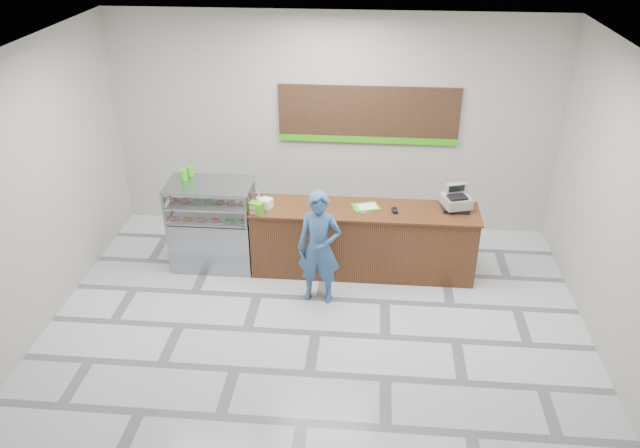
# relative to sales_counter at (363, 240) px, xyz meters

# --- Properties ---
(floor) EXTENTS (7.00, 7.00, 0.00)m
(floor) POSITION_rel_sales_counter_xyz_m (-0.55, -1.55, -0.52)
(floor) COLOR silver
(floor) RESTS_ON ground
(back_wall) EXTENTS (7.00, 0.00, 7.00)m
(back_wall) POSITION_rel_sales_counter_xyz_m (-0.55, 1.45, 1.23)
(back_wall) COLOR #B5B1A7
(back_wall) RESTS_ON floor
(ceiling) EXTENTS (7.00, 7.00, 0.00)m
(ceiling) POSITION_rel_sales_counter_xyz_m (-0.55, -1.55, 2.98)
(ceiling) COLOR silver
(ceiling) RESTS_ON back_wall
(sales_counter) EXTENTS (3.26, 0.76, 1.03)m
(sales_counter) POSITION_rel_sales_counter_xyz_m (0.00, 0.00, 0.00)
(sales_counter) COLOR brown
(sales_counter) RESTS_ON floor
(display_case) EXTENTS (1.22, 0.72, 1.33)m
(display_case) POSITION_rel_sales_counter_xyz_m (-2.22, -0.00, 0.16)
(display_case) COLOR gray
(display_case) RESTS_ON floor
(menu_board) EXTENTS (2.80, 0.06, 0.90)m
(menu_board) POSITION_rel_sales_counter_xyz_m (-0.00, 1.41, 1.42)
(menu_board) COLOR black
(menu_board) RESTS_ON back_wall
(cash_register) EXTENTS (0.46, 0.47, 0.34)m
(cash_register) POSITION_rel_sales_counter_xyz_m (1.29, 0.13, 0.64)
(cash_register) COLOR black
(cash_register) RESTS_ON sales_counter
(card_terminal) EXTENTS (0.10, 0.16, 0.04)m
(card_terminal) POSITION_rel_sales_counter_xyz_m (0.43, -0.05, 0.53)
(card_terminal) COLOR black
(card_terminal) RESTS_ON sales_counter
(serving_tray) EXTENTS (0.43, 0.37, 0.02)m
(serving_tray) POSITION_rel_sales_counter_xyz_m (0.02, 0.05, 0.52)
(serving_tray) COLOR green
(serving_tray) RESTS_ON sales_counter
(napkin_box) EXTENTS (0.20, 0.20, 0.13)m
(napkin_box) POSITION_rel_sales_counter_xyz_m (-1.39, -0.07, 0.58)
(napkin_box) COLOR white
(napkin_box) RESTS_ON sales_counter
(straw_cup) EXTENTS (0.09, 0.09, 0.13)m
(straw_cup) POSITION_rel_sales_counter_xyz_m (-1.50, -0.03, 0.58)
(straw_cup) COLOR silver
(straw_cup) RESTS_ON sales_counter
(promo_box) EXTENTS (0.22, 0.19, 0.17)m
(promo_box) POSITION_rel_sales_counter_xyz_m (-1.50, -0.27, 0.60)
(promo_box) COLOR #36BA12
(promo_box) RESTS_ON sales_counter
(donut_decal) EXTENTS (0.16, 0.16, 0.00)m
(donut_decal) POSITION_rel_sales_counter_xyz_m (-0.02, -0.05, 0.52)
(donut_decal) COLOR #E06487
(donut_decal) RESTS_ON sales_counter
(green_cup_left) EXTENTS (0.10, 0.10, 0.16)m
(green_cup_left) POSITION_rel_sales_counter_xyz_m (-2.61, 0.11, 0.89)
(green_cup_left) COLOR #36BA12
(green_cup_left) RESTS_ON display_case
(green_cup_right) EXTENTS (0.09, 0.09, 0.14)m
(green_cup_right) POSITION_rel_sales_counter_xyz_m (-2.55, 0.25, 0.88)
(green_cup_right) COLOR #36BA12
(green_cup_right) RESTS_ON display_case
(customer) EXTENTS (0.63, 0.44, 1.62)m
(customer) POSITION_rel_sales_counter_xyz_m (-0.57, -0.76, 0.29)
(customer) COLOR #305A89
(customer) RESTS_ON floor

